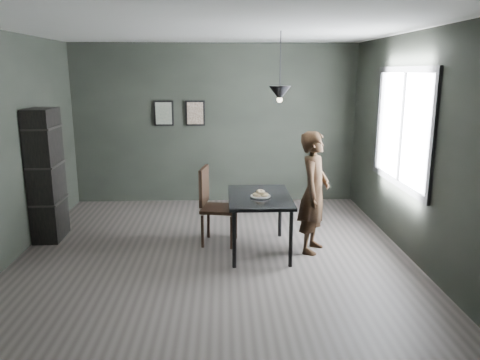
{
  "coord_description": "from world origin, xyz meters",
  "views": [
    {
      "loc": [
        0.14,
        -5.82,
        2.32
      ],
      "look_at": [
        0.35,
        0.05,
        0.95
      ],
      "focal_mm": 35.0,
      "sensor_mm": 36.0,
      "label": 1
    }
  ],
  "objects_px": {
    "cafe_table": "(259,202)",
    "wood_chair": "(212,201)",
    "pendant_lamp": "(280,93)",
    "woman": "(314,192)",
    "white_plate": "(261,197)",
    "shelf_unit": "(46,175)"
  },
  "relations": [
    {
      "from": "wood_chair",
      "to": "pendant_lamp",
      "type": "bearing_deg",
      "value": -4.2
    },
    {
      "from": "white_plate",
      "to": "wood_chair",
      "type": "relative_size",
      "value": 0.22
    },
    {
      "from": "pendant_lamp",
      "to": "cafe_table",
      "type": "bearing_deg",
      "value": -158.2
    },
    {
      "from": "cafe_table",
      "to": "pendant_lamp",
      "type": "xyz_separation_m",
      "value": [
        0.25,
        0.1,
        1.38
      ]
    },
    {
      "from": "shelf_unit",
      "to": "pendant_lamp",
      "type": "xyz_separation_m",
      "value": [
        3.17,
        -0.5,
        1.13
      ]
    },
    {
      "from": "shelf_unit",
      "to": "woman",
      "type": "bearing_deg",
      "value": -11.46
    },
    {
      "from": "shelf_unit",
      "to": "white_plate",
      "type": "bearing_deg",
      "value": -14.69
    },
    {
      "from": "wood_chair",
      "to": "pendant_lamp",
      "type": "xyz_separation_m",
      "value": [
        0.87,
        -0.22,
        1.45
      ]
    },
    {
      "from": "cafe_table",
      "to": "white_plate",
      "type": "height_order",
      "value": "white_plate"
    },
    {
      "from": "woman",
      "to": "pendant_lamp",
      "type": "distance_m",
      "value": 1.34
    },
    {
      "from": "cafe_table",
      "to": "shelf_unit",
      "type": "xyz_separation_m",
      "value": [
        -2.92,
        0.6,
        0.25
      ]
    },
    {
      "from": "white_plate",
      "to": "pendant_lamp",
      "type": "relative_size",
      "value": 0.27
    },
    {
      "from": "cafe_table",
      "to": "wood_chair",
      "type": "xyz_separation_m",
      "value": [
        -0.62,
        0.32,
        -0.07
      ]
    },
    {
      "from": "cafe_table",
      "to": "white_plate",
      "type": "xyz_separation_m",
      "value": [
        0.01,
        -0.07,
        0.08
      ]
    },
    {
      "from": "shelf_unit",
      "to": "wood_chair",
      "type": "bearing_deg",
      "value": -8.76
    },
    {
      "from": "woman",
      "to": "pendant_lamp",
      "type": "xyz_separation_m",
      "value": [
        -0.45,
        0.12,
        1.26
      ]
    },
    {
      "from": "wood_chair",
      "to": "shelf_unit",
      "type": "height_order",
      "value": "shelf_unit"
    },
    {
      "from": "cafe_table",
      "to": "pendant_lamp",
      "type": "relative_size",
      "value": 1.39
    },
    {
      "from": "pendant_lamp",
      "to": "white_plate",
      "type": "bearing_deg",
      "value": -144.6
    },
    {
      "from": "white_plate",
      "to": "pendant_lamp",
      "type": "xyz_separation_m",
      "value": [
        0.24,
        0.17,
        1.29
      ]
    },
    {
      "from": "woman",
      "to": "wood_chair",
      "type": "bearing_deg",
      "value": 100.1
    },
    {
      "from": "woman",
      "to": "wood_chair",
      "type": "xyz_separation_m",
      "value": [
        -1.32,
        0.33,
        -0.19
      ]
    }
  ]
}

